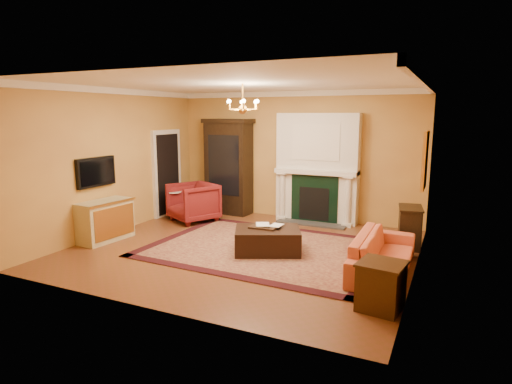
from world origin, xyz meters
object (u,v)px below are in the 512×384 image
Objects in this scene: console_table at (410,228)px; leather_ottoman at (268,240)px; china_cabinet at (229,169)px; coral_sofa at (383,247)px; wingback_armchair at (193,200)px; commode at (105,221)px; pedestal_table at (174,203)px; end_table at (381,287)px.

leather_ottoman is (-2.29, -1.42, -0.14)m from console_table.
china_cabinet reaches higher than coral_sofa.
wingback_armchair reaches higher than commode.
pedestal_table is 6.04m from end_table.
leather_ottoman is (-2.23, 1.50, -0.07)m from end_table.
coral_sofa is 1.57m from console_table.
console_table is (4.44, -1.08, -0.76)m from china_cabinet.
commode reaches higher than leather_ottoman.
coral_sofa is at bearing -16.73° from pedestal_table.
wingback_armchair is 0.48× the size of coral_sofa.
console_table is at bearing 27.97° from wingback_armchair.
china_cabinet is 1.60m from pedestal_table.
wingback_armchair is 0.86× the size of leather_ottoman.
coral_sofa reaches higher than leather_ottoman.
china_cabinet is 3.42m from leather_ottoman.
end_table is 0.80× the size of console_table.
commode is 5.51m from end_table.
pedestal_table is 5.33m from coral_sofa.
end_table is at bearing -28.79° from pedestal_table.
end_table is (5.45, -0.84, -0.10)m from commode.
pedestal_table is at bearing 151.21° from end_table.
commode is 5.89m from console_table.
console_table is 0.65× the size of leather_ottoman.
pedestal_table is at bearing -154.12° from wingback_armchair.
coral_sofa reaches higher than commode.
wingback_armchair is at bearing -103.41° from china_cabinet.
coral_sofa is at bearing 10.63° from commode.
leather_ottoman is at bearing 146.05° from end_table.
commode is at bearing 166.70° from leather_ottoman.
china_cabinet is 1.97× the size of leather_ottoman.
wingback_armchair is 2.18m from commode.
coral_sofa is 2.06m from leather_ottoman.
console_table reaches higher than pedestal_table.
leather_ottoman is at bearing -45.43° from china_cabinet.
wingback_armchair is at bearing 75.39° from commode.
pedestal_table is 2.08m from commode.
wingback_armchair is 4.79m from console_table.
commode is (-0.72, -2.05, -0.09)m from wingback_armchair.
leather_ottoman is at bearing -24.68° from pedestal_table.
end_table is at bearing -173.27° from coral_sofa.
console_table is at bearing -9.74° from coral_sofa.
commode is at bearing 94.95° from coral_sofa.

